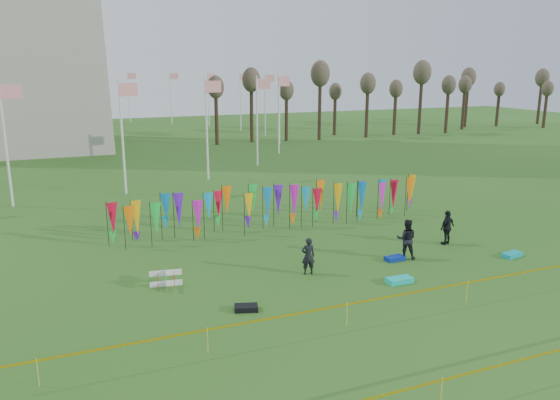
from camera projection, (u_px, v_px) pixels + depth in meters
name	position (u px, v px, depth m)	size (l,w,h in m)	color
ground	(357.00, 287.00, 22.47)	(160.00, 160.00, 0.00)	#245417
flagpole_ring	(26.00, 112.00, 59.59)	(57.40, 56.16, 8.00)	silver
banner_row	(280.00, 202.00, 30.44)	(18.64, 0.64, 2.35)	black
caution_tape_near	(392.00, 297.00, 19.62)	(26.00, 0.02, 0.90)	#FFDA05
caution_tape_far	(495.00, 368.00, 15.04)	(26.00, 0.02, 0.90)	#FFDA05
tree_line	(403.00, 87.00, 72.26)	(53.92, 1.92, 7.84)	#3A291D
box_kite	(166.00, 278.00, 22.45)	(0.67, 0.67, 0.74)	red
person_left	(308.00, 256.00, 23.72)	(0.60, 0.44, 1.66)	black
person_mid	(406.00, 239.00, 25.64)	(0.93, 0.57, 1.91)	black
person_right	(447.00, 227.00, 27.70)	(1.04, 0.59, 1.78)	black
kite_bag_turquoise	(400.00, 280.00, 22.95)	(1.09, 0.55, 0.22)	#0ED5C2
kite_bag_blue	(395.00, 258.00, 25.58)	(0.93, 0.48, 0.19)	#092898
kite_bag_black	(246.00, 308.00, 20.34)	(0.87, 0.50, 0.20)	black
kite_bag_teal	(512.00, 255.00, 26.06)	(1.04, 0.50, 0.20)	#0CA7B0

